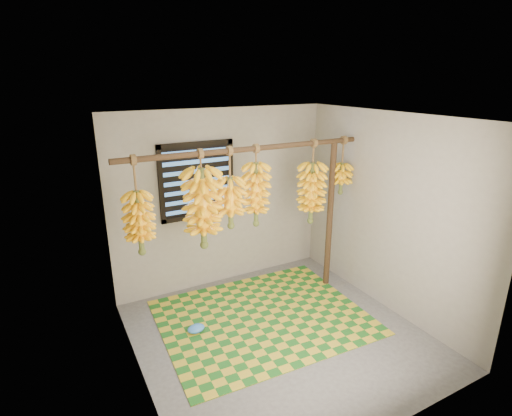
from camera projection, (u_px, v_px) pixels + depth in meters
floor at (279, 336)px, 4.49m from camera, size 3.00×3.00×0.01m
ceiling at (284, 117)px, 3.73m from camera, size 3.00×3.00×0.01m
wall_back at (222, 199)px, 5.37m from camera, size 3.00×0.01×2.40m
wall_left at (133, 268)px, 3.43m from camera, size 0.01×3.00×2.40m
wall_right at (388, 214)px, 4.79m from camera, size 0.01×3.00×2.40m
window at (197, 181)px, 5.09m from camera, size 1.00×0.04×1.00m
hanging_pole at (250, 149)px, 4.44m from camera, size 3.00×0.06×0.06m
support_post at (330, 216)px, 5.30m from camera, size 0.08×0.08×2.00m
woven_mat at (263, 317)px, 4.82m from camera, size 2.47×2.02×0.01m
plastic_bag at (196, 328)px, 4.52m from camera, size 0.22×0.18×0.08m
banana_bunch_a at (139, 223)px, 4.07m from camera, size 0.30×0.30×1.04m
banana_bunch_b at (203, 208)px, 4.37m from camera, size 0.42×0.42×1.11m
banana_bunch_c at (230, 203)px, 4.52m from camera, size 0.34×0.34×0.94m
banana_bunch_d at (256, 194)px, 4.65m from camera, size 0.33×0.33×0.97m
banana_bunch_e at (312, 193)px, 5.04m from camera, size 0.37×0.37×1.08m
banana_bunch_f at (341, 178)px, 5.21m from camera, size 0.28×0.28×0.76m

